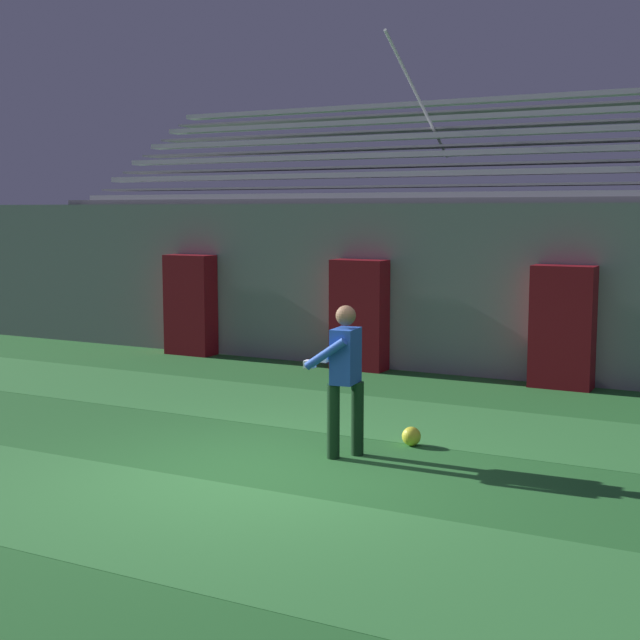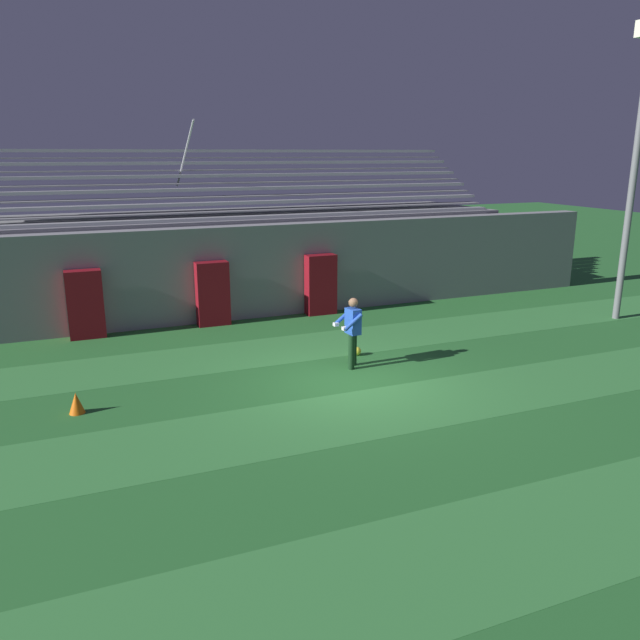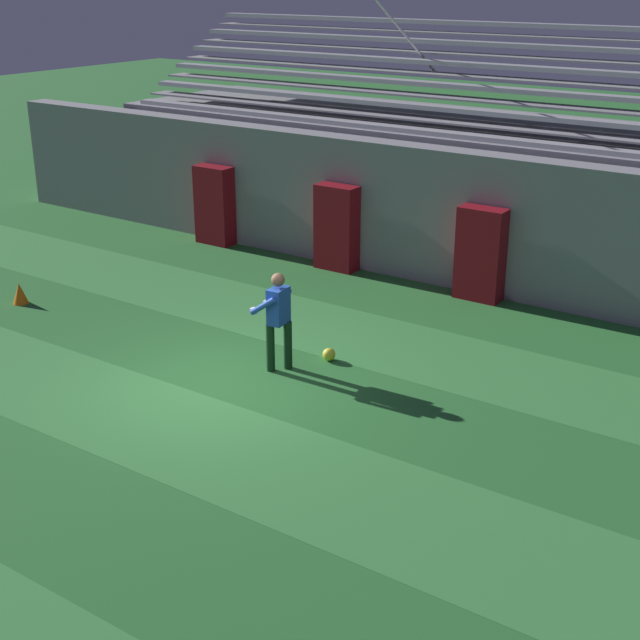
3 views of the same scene
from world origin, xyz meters
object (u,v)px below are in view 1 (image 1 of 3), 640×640
(padding_pillar_gate_left, at_px, (359,315))
(goalkeeper, at_px, (344,371))
(padding_pillar_gate_right, at_px, (563,327))
(soccer_ball, at_px, (411,436))
(padding_pillar_far_left, at_px, (190,305))

(padding_pillar_gate_left, xyz_separation_m, goalkeeper, (2.14, -4.95, 0.02))
(padding_pillar_gate_right, distance_m, soccer_ball, 4.34)
(padding_pillar_gate_right, xyz_separation_m, padding_pillar_far_left, (-6.87, 0.00, 0.00))
(padding_pillar_gate_right, distance_m, goalkeeper, 5.11)
(padding_pillar_gate_left, bearing_deg, padding_pillar_gate_right, 0.00)
(padding_pillar_gate_left, relative_size, soccer_ball, 8.47)
(padding_pillar_gate_left, relative_size, padding_pillar_far_left, 1.00)
(padding_pillar_gate_left, height_order, soccer_ball, padding_pillar_gate_left)
(padding_pillar_gate_left, bearing_deg, soccer_ball, -57.92)
(padding_pillar_far_left, height_order, goalkeeper, padding_pillar_far_left)
(padding_pillar_far_left, xyz_separation_m, goalkeeper, (5.62, -4.95, 0.02))
(padding_pillar_far_left, height_order, soccer_ball, padding_pillar_far_left)
(padding_pillar_gate_left, distance_m, soccer_ball, 5.02)
(goalkeeper, xyz_separation_m, soccer_ball, (0.49, 0.76, -0.84))
(padding_pillar_gate_left, relative_size, padding_pillar_gate_right, 1.00)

